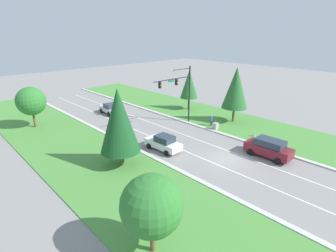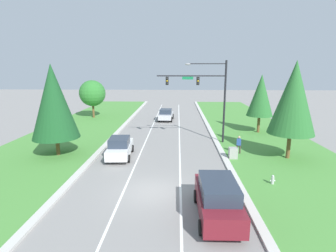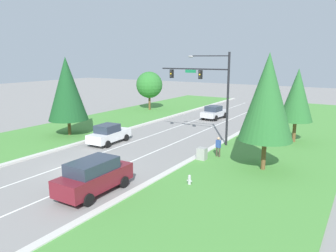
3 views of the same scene
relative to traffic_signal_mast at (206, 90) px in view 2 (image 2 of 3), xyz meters
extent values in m
plane|color=gray|center=(-4.42, -11.35, -5.52)|extent=(160.00, 160.00, 0.00)
cube|color=beige|center=(1.23, -11.35, -5.44)|extent=(0.50, 90.00, 0.15)
cube|color=beige|center=(-10.07, -11.35, -5.44)|extent=(0.50, 90.00, 0.15)
cube|color=#4C8E3D|center=(6.48, -11.35, -5.48)|extent=(10.00, 90.00, 0.08)
cube|color=white|center=(-6.22, -11.35, -5.51)|extent=(0.14, 81.00, 0.01)
cube|color=white|center=(-2.62, -11.35, -5.51)|extent=(0.14, 81.00, 0.01)
cylinder|color=black|center=(1.89, 0.01, -1.33)|extent=(0.20, 0.20, 8.38)
cylinder|color=black|center=(-1.53, 0.01, 1.35)|extent=(6.83, 0.12, 0.12)
cube|color=#147042|center=(-1.87, 0.01, 1.13)|extent=(1.10, 0.04, 0.28)
cylinder|color=black|center=(0.01, 0.01, 2.53)|extent=(3.76, 0.09, 0.09)
ellipsoid|color=gray|center=(-1.87, 0.01, 2.48)|extent=(0.56, 0.28, 0.20)
cube|color=black|center=(-0.85, 0.01, 0.85)|extent=(0.28, 0.32, 0.80)
sphere|color=#2D2D2D|center=(-0.85, -0.16, 1.09)|extent=(0.16, 0.16, 0.16)
sphere|color=yellow|center=(-0.85, -0.16, 0.85)|extent=(0.16, 0.16, 0.16)
sphere|color=#2D2D2D|center=(-0.85, -0.16, 0.62)|extent=(0.16, 0.16, 0.16)
cube|color=black|center=(-3.92, 0.01, 0.85)|extent=(0.28, 0.32, 0.80)
sphere|color=#2D2D2D|center=(-3.92, -0.16, 1.09)|extent=(0.16, 0.16, 0.16)
sphere|color=yellow|center=(-3.92, -0.16, 0.85)|extent=(0.16, 0.16, 0.16)
sphere|color=#2D2D2D|center=(-3.92, -0.16, 0.62)|extent=(0.16, 0.16, 0.16)
cube|color=maroon|center=(-0.75, -14.04, -4.66)|extent=(2.03, 4.95, 0.99)
cube|color=#283342|center=(-0.75, -14.16, -3.81)|extent=(1.81, 2.98, 0.71)
cylinder|color=black|center=(0.20, -12.50, -5.16)|extent=(0.25, 0.72, 0.72)
cylinder|color=black|center=(-1.73, -12.52, -5.16)|extent=(0.25, 0.72, 0.72)
cylinder|color=black|center=(0.24, -15.55, -5.16)|extent=(0.25, 0.72, 0.72)
cylinder|color=black|center=(-1.70, -15.57, -5.16)|extent=(0.25, 0.72, 0.72)
cube|color=white|center=(-7.83, -4.81, -4.80)|extent=(2.06, 4.65, 0.78)
cube|color=#283342|center=(-7.82, -5.09, -4.05)|extent=(1.73, 2.14, 0.71)
cylinder|color=black|center=(-7.04, -3.35, -5.19)|extent=(0.28, 0.67, 0.66)
cylinder|color=black|center=(-8.79, -3.46, -5.19)|extent=(0.28, 0.67, 0.66)
cylinder|color=black|center=(-6.87, -6.17, -5.19)|extent=(0.28, 0.67, 0.66)
cylinder|color=black|center=(-8.63, -6.27, -5.19)|extent=(0.28, 0.67, 0.66)
cube|color=silver|center=(-4.57, 11.89, -4.80)|extent=(2.11, 4.37, 0.69)
cube|color=#283342|center=(-4.59, 11.64, -4.12)|extent=(1.78, 2.02, 0.66)
cylinder|color=black|center=(-3.59, 13.16, -5.14)|extent=(0.28, 0.76, 0.75)
cylinder|color=black|center=(-5.41, 13.27, -5.14)|extent=(0.28, 0.76, 0.75)
cylinder|color=black|center=(-3.74, 10.52, -5.14)|extent=(0.28, 0.76, 0.75)
cylinder|color=black|center=(-5.56, 10.63, -5.14)|extent=(0.28, 0.76, 0.75)
cube|color=#9E9E99|center=(1.90, -5.04, -5.01)|extent=(0.70, 0.60, 1.02)
cylinder|color=#42382D|center=(2.55, -3.63, -5.10)|extent=(0.14, 0.14, 0.84)
cylinder|color=#42382D|center=(2.80, -3.69, -5.10)|extent=(0.14, 0.14, 0.84)
cube|color=#2D4C99|center=(2.68, -3.66, -4.38)|extent=(0.42, 0.30, 0.60)
sphere|color=tan|center=(2.68, -3.66, -3.94)|extent=(0.22, 0.22, 0.22)
cylinder|color=#B7B7BC|center=(3.50, -10.06, -5.24)|extent=(0.20, 0.20, 0.55)
sphere|color=#B7B7BC|center=(3.50, -10.06, -4.91)|extent=(0.18, 0.18, 0.18)
cylinder|color=#B7B7BC|center=(3.38, -10.06, -5.21)|extent=(0.10, 0.09, 0.09)
cylinder|color=#B7B7BC|center=(3.62, -10.06, -5.21)|extent=(0.10, 0.09, 0.09)
cylinder|color=brown|center=(6.86, 4.52, -4.47)|extent=(0.32, 0.32, 2.09)
cone|color=#28662D|center=(6.86, 4.52, -1.00)|extent=(3.03, 3.03, 4.86)
cylinder|color=brown|center=(6.61, -4.77, -4.39)|extent=(0.32, 0.32, 2.25)
cone|color=#28662D|center=(6.61, -4.77, -0.26)|extent=(3.76, 3.76, 6.01)
cylinder|color=brown|center=(-15.97, 13.38, -4.33)|extent=(0.32, 0.32, 2.38)
sphere|color=#2D752D|center=(-15.97, 13.38, -1.65)|extent=(3.96, 3.96, 3.96)
cylinder|color=brown|center=(-13.43, -4.65, -4.69)|extent=(0.32, 0.32, 1.65)
cone|color=#194C23|center=(-13.43, -4.65, -0.69)|extent=(3.98, 3.98, 6.36)
camera|label=1|loc=(-26.50, -25.29, 7.40)|focal=28.00mm
camera|label=2|loc=(-2.85, -26.49, 2.07)|focal=28.00mm
camera|label=3|loc=(12.59, -27.27, 2.38)|focal=35.00mm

